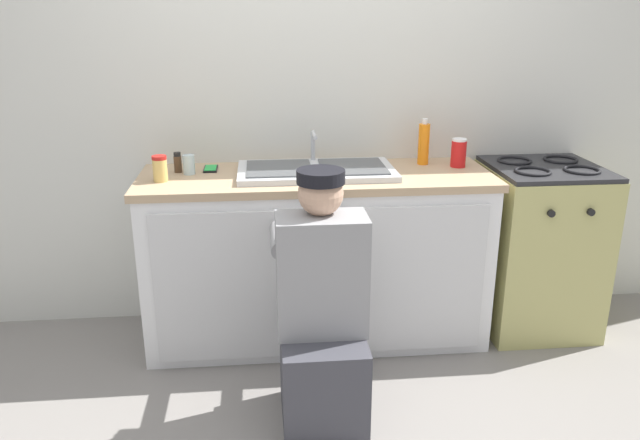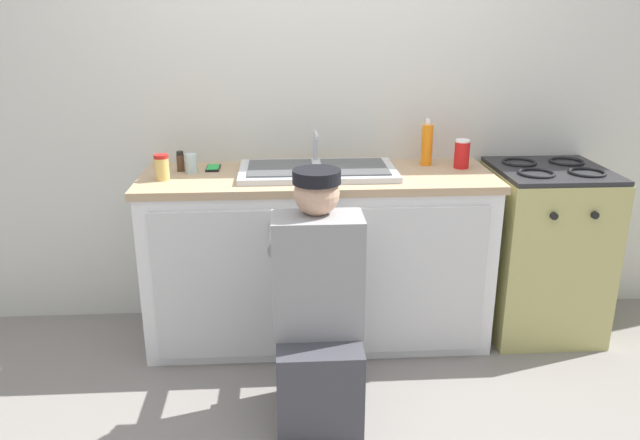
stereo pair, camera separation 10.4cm
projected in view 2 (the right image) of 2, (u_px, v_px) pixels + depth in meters
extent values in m
plane|color=gray|center=(321.00, 361.00, 3.22)|extent=(12.00, 12.00, 0.00)
cube|color=silver|center=(314.00, 99.00, 3.43)|extent=(6.00, 0.10, 2.50)
cube|color=white|center=(318.00, 260.00, 3.36)|extent=(1.77, 0.60, 0.88)
cube|color=silver|center=(234.00, 286.00, 3.04)|extent=(0.78, 0.02, 0.77)
cube|color=silver|center=(407.00, 282.00, 3.09)|extent=(0.78, 0.02, 0.77)
cube|color=tan|center=(318.00, 178.00, 3.21)|extent=(1.81, 0.62, 0.04)
cube|color=silver|center=(318.00, 171.00, 3.20)|extent=(0.80, 0.44, 0.03)
cube|color=#4C4F51|center=(280.00, 168.00, 3.18)|extent=(0.33, 0.35, 0.01)
cube|color=#4C4F51|center=(354.00, 167.00, 3.21)|extent=(0.33, 0.35, 0.01)
cylinder|color=#B7BABF|center=(315.00, 149.00, 3.36)|extent=(0.02, 0.02, 0.18)
cylinder|color=#B7BABF|center=(316.00, 135.00, 3.25)|extent=(0.02, 0.16, 0.02)
cube|color=tan|center=(542.00, 252.00, 3.43)|extent=(0.59, 0.60, 0.90)
cube|color=#262628|center=(552.00, 170.00, 3.28)|extent=(0.57, 0.59, 0.02)
torus|color=black|center=(537.00, 173.00, 3.15)|extent=(0.19, 0.19, 0.02)
torus|color=black|center=(587.00, 172.00, 3.17)|extent=(0.19, 0.19, 0.02)
torus|color=black|center=(519.00, 162.00, 3.38)|extent=(0.19, 0.19, 0.02)
torus|color=black|center=(567.00, 161.00, 3.39)|extent=(0.19, 0.19, 0.02)
cylinder|color=black|center=(554.00, 216.00, 3.03)|extent=(0.04, 0.02, 0.04)
cylinder|color=black|center=(595.00, 215.00, 3.04)|extent=(0.04, 0.02, 0.04)
cube|color=#3F3F47|center=(318.00, 377.00, 2.72)|extent=(0.36, 0.40, 0.40)
cube|color=gray|center=(317.00, 275.00, 2.63)|extent=(0.38, 0.22, 0.52)
sphere|color=tan|center=(317.00, 193.00, 2.55)|extent=(0.19, 0.19, 0.19)
cylinder|color=black|center=(317.00, 176.00, 2.53)|extent=(0.20, 0.20, 0.06)
cube|color=black|center=(316.00, 176.00, 2.62)|extent=(0.13, 0.09, 0.02)
cylinder|color=gray|center=(277.00, 239.00, 2.78)|extent=(0.08, 0.30, 0.08)
cylinder|color=gray|center=(353.00, 237.00, 2.80)|extent=(0.08, 0.30, 0.08)
cylinder|color=#DBB760|center=(162.00, 169.00, 3.08)|extent=(0.07, 0.07, 0.11)
cylinder|color=#B21E19|center=(161.00, 156.00, 3.05)|extent=(0.07, 0.07, 0.02)
cylinder|color=orange|center=(427.00, 145.00, 3.35)|extent=(0.06, 0.06, 0.22)
cylinder|color=white|center=(428.00, 122.00, 3.31)|extent=(0.03, 0.03, 0.03)
cylinder|color=#513823|center=(181.00, 163.00, 3.25)|extent=(0.04, 0.04, 0.08)
cylinder|color=black|center=(180.00, 153.00, 3.23)|extent=(0.04, 0.04, 0.02)
cylinder|color=#ADC6CC|center=(191.00, 164.00, 3.21)|extent=(0.06, 0.06, 0.10)
cube|color=black|center=(213.00, 168.00, 3.30)|extent=(0.07, 0.14, 0.01)
cube|color=green|center=(213.00, 167.00, 3.30)|extent=(0.06, 0.12, 0.00)
cylinder|color=red|center=(462.00, 155.00, 3.30)|extent=(0.08, 0.08, 0.14)
cylinder|color=white|center=(463.00, 141.00, 3.28)|extent=(0.08, 0.08, 0.01)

